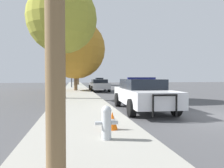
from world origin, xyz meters
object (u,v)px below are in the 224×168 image
(car_background_oncoming, at_px, (130,84))
(traffic_cone, at_px, (112,121))
(tree_sidewalk_near, at_px, (62,19))
(tree_sidewalk_far, at_px, (78,58))
(traffic_light, at_px, (82,62))
(tree_sidewalk_mid, at_px, (76,49))
(fire_hydrant, at_px, (106,121))
(car_background_midblock, at_px, (99,85))
(car_background_distant, at_px, (99,81))
(police_car, at_px, (143,94))

(car_background_oncoming, distance_m, traffic_cone, 23.29)
(tree_sidewalk_near, distance_m, tree_sidewalk_far, 27.70)
(traffic_light, relative_size, tree_sidewalk_mid, 0.67)
(tree_sidewalk_near, xyz_separation_m, traffic_cone, (1.74, -9.24, -5.04))
(traffic_cone, bearing_deg, traffic_light, 89.67)
(fire_hydrant, relative_size, traffic_cone, 1.61)
(fire_hydrant, xyz_separation_m, traffic_cone, (0.29, 0.89, -0.17))
(car_background_midblock, height_order, tree_sidewalk_mid, tree_sidewalk_mid)
(traffic_light, height_order, car_background_distant, traffic_light)
(car_background_midblock, distance_m, tree_sidewalk_mid, 4.60)
(traffic_cone, bearing_deg, tree_sidewalk_far, 90.25)
(car_background_midblock, height_order, tree_sidewalk_near, tree_sidewalk_near)
(tree_sidewalk_near, distance_m, traffic_cone, 10.67)
(tree_sidewalk_near, bearing_deg, tree_sidewalk_mid, 83.81)
(fire_hydrant, height_order, tree_sidewalk_near, tree_sidewalk_near)
(fire_hydrant, height_order, tree_sidewalk_mid, tree_sidewalk_mid)
(fire_hydrant, distance_m, tree_sidewalk_mid, 19.39)
(traffic_light, relative_size, car_background_distant, 1.26)
(car_background_midblock, xyz_separation_m, tree_sidewalk_near, (-3.46, -8.53, 4.70))
(fire_hydrant, bearing_deg, car_background_oncoming, 73.92)
(fire_hydrant, bearing_deg, traffic_light, 89.04)
(car_background_midblock, xyz_separation_m, tree_sidewalk_mid, (-2.50, 0.30, 3.84))
(fire_hydrant, xyz_separation_m, car_background_oncoming, (6.71, 23.28, 0.15))
(car_background_midblock, bearing_deg, fire_hydrant, -96.42)
(police_car, bearing_deg, car_background_oncoming, -101.20)
(car_background_midblock, xyz_separation_m, traffic_cone, (-1.72, -17.76, -0.34))
(police_car, height_order, tree_sidewalk_near, tree_sidewalk_near)
(car_background_distant, relative_size, tree_sidewalk_far, 0.51)
(police_car, distance_m, car_background_distant, 36.04)
(fire_hydrant, height_order, car_background_distant, car_background_distant)
(car_background_oncoming, xyz_separation_m, tree_sidewalk_far, (-6.57, 14.51, 4.46))
(car_background_midblock, bearing_deg, police_car, -88.57)
(car_background_oncoming, bearing_deg, fire_hydrant, 70.13)
(tree_sidewalk_far, bearing_deg, traffic_light, -88.53)
(police_car, height_order, fire_hydrant, police_car)
(tree_sidewalk_near, xyz_separation_m, tree_sidewalk_mid, (0.96, 8.83, -0.86))
(police_car, relative_size, car_background_distant, 1.30)
(car_background_oncoming, xyz_separation_m, car_background_midblock, (-4.70, -4.62, 0.02))
(tree_sidewalk_mid, relative_size, traffic_cone, 16.05)
(police_car, relative_size, tree_sidewalk_near, 0.69)
(car_background_distant, distance_m, traffic_cone, 40.16)
(car_background_distant, distance_m, car_background_midblock, 22.31)
(fire_hydrant, distance_m, tree_sidewalk_near, 11.34)
(police_car, bearing_deg, tree_sidewalk_far, -84.14)
(traffic_light, relative_size, car_background_oncoming, 1.10)
(traffic_cone, bearing_deg, fire_hydrant, -108.18)
(traffic_light, distance_m, tree_sidewalk_far, 11.87)
(police_car, height_order, traffic_cone, police_car)
(fire_hydrant, relative_size, tree_sidewalk_near, 0.10)
(tree_sidewalk_near, bearing_deg, car_background_oncoming, 58.18)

